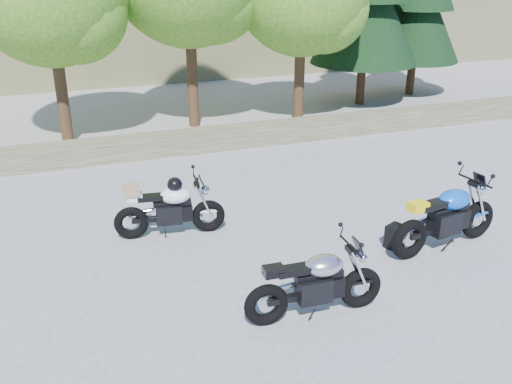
% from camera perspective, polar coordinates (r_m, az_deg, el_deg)
% --- Properties ---
extents(ground, '(90.00, 90.00, 0.00)m').
position_cam_1_polar(ground, '(8.69, 1.00, -7.17)').
color(ground, gray).
rests_on(ground, ground).
extents(stone_wall, '(22.00, 0.55, 0.50)m').
position_cam_1_polar(stone_wall, '(13.45, -7.35, 4.96)').
color(stone_wall, '#4E4834').
rests_on(stone_wall, ground).
extents(silver_bike, '(1.89, 0.60, 0.95)m').
position_cam_1_polar(silver_bike, '(7.36, 6.02, -9.18)').
color(silver_bike, black).
rests_on(silver_bike, ground).
extents(white_bike, '(1.83, 0.58, 1.01)m').
position_cam_1_polar(white_bike, '(9.42, -8.69, -1.54)').
color(white_bike, black).
rests_on(white_bike, ground).
extents(blue_bike, '(2.11, 0.67, 1.06)m').
position_cam_1_polar(blue_bike, '(9.40, 18.53, -2.47)').
color(blue_bike, black).
rests_on(blue_bike, ground).
extents(backpack, '(0.34, 0.32, 0.38)m').
position_cam_1_polar(backpack, '(9.33, 13.67, -4.35)').
color(backpack, black).
rests_on(backpack, ground).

